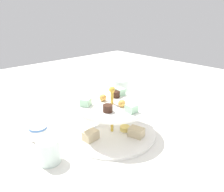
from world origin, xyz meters
The scene contains 7 objects.
ground_plane centered at (0.00, 0.00, 0.00)m, with size 2.40×2.40×0.00m, color silver.
tiered_serving_stand centered at (0.00, 0.00, 0.05)m, with size 0.30×0.30×0.17m.
water_glass_tall_right centered at (0.18, 0.14, 0.06)m, with size 0.07×0.07×0.12m, color silver.
water_glass_short_left centered at (-0.23, 0.01, 0.04)m, with size 0.06×0.06×0.07m, color silver.
teacup_with_saucer centered at (-0.20, 0.13, 0.02)m, with size 0.09×0.09×0.05m.
butter_knife_left centered at (0.21, -0.19, 0.00)m, with size 0.17×0.01×0.00m, color silver.
butter_knife_right centered at (-0.05, 0.28, 0.00)m, with size 0.17×0.01×0.00m, color silver.
Camera 1 is at (-0.44, -0.47, 0.39)m, focal length 34.43 mm.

